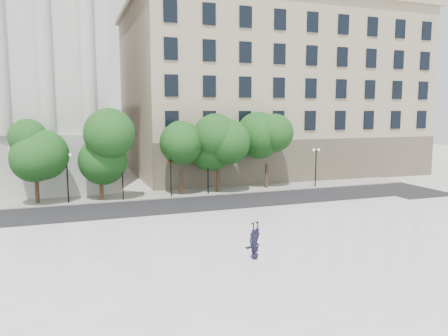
{
  "coord_description": "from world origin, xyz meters",
  "views": [
    {
      "loc": [
        -5.99,
        -17.6,
        8.2
      ],
      "look_at": [
        3.9,
        10.0,
        4.35
      ],
      "focal_mm": 35.0,
      "sensor_mm": 36.0,
      "label": 1
    }
  ],
  "objects_px": {
    "traffic_light_east": "(171,160)",
    "person_lying": "(255,254)",
    "traffic_light_west": "(122,161)",
    "skateboard": "(251,247)"
  },
  "relations": [
    {
      "from": "traffic_light_east",
      "to": "skateboard",
      "type": "height_order",
      "value": "traffic_light_east"
    },
    {
      "from": "person_lying",
      "to": "skateboard",
      "type": "bearing_deg",
      "value": 48.33
    },
    {
      "from": "traffic_light_west",
      "to": "skateboard",
      "type": "height_order",
      "value": "traffic_light_west"
    },
    {
      "from": "traffic_light_west",
      "to": "traffic_light_east",
      "type": "relative_size",
      "value": 1.02
    },
    {
      "from": "traffic_light_west",
      "to": "skateboard",
      "type": "distance_m",
      "value": 18.75
    },
    {
      "from": "traffic_light_west",
      "to": "skateboard",
      "type": "xyz_separation_m",
      "value": [
        5.06,
        -17.75,
        -3.25
      ]
    },
    {
      "from": "traffic_light_west",
      "to": "traffic_light_east",
      "type": "distance_m",
      "value": 4.47
    },
    {
      "from": "traffic_light_east",
      "to": "person_lying",
      "type": "height_order",
      "value": "traffic_light_east"
    },
    {
      "from": "traffic_light_east",
      "to": "skateboard",
      "type": "distance_m",
      "value": 18.04
    },
    {
      "from": "traffic_light_east",
      "to": "skateboard",
      "type": "xyz_separation_m",
      "value": [
        0.6,
        -17.75,
        -3.14
      ]
    }
  ]
}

